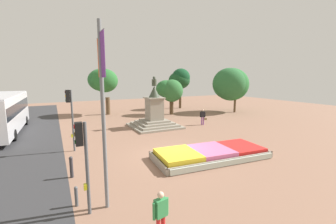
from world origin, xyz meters
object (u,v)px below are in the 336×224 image
at_px(statue_monument, 154,116).
at_px(kerb_bollard_mid_a, 71,166).
at_px(banner_pole, 103,109).
at_px(flower_planter, 210,154).
at_px(pedestrian_with_handbag, 203,116).
at_px(kerb_bollard_south, 76,196).
at_px(pedestrian_near_planter, 161,213).
at_px(traffic_light_near_crossing, 83,152).
at_px(traffic_light_mid_block, 70,110).
at_px(city_bus, 3,112).

bearing_deg(statue_monument, kerb_bollard_mid_a, -133.78).
bearing_deg(banner_pole, kerb_bollard_mid_a, 106.45).
bearing_deg(kerb_bollard_mid_a, statue_monument, 46.22).
xyz_separation_m(flower_planter, pedestrian_with_handbag, (5.31, 8.12, 0.64)).
relative_size(pedestrian_with_handbag, kerb_bollard_mid_a, 1.52).
bearing_deg(kerb_bollard_south, statue_monument, 54.00).
distance_m(pedestrian_with_handbag, pedestrian_near_planter, 17.01).
bearing_deg(statue_monument, traffic_light_near_crossing, -123.47).
xyz_separation_m(statue_monument, banner_pole, (-7.19, -11.93, 2.71)).
distance_m(banner_pole, kerb_bollard_mid_a, 4.77).
bearing_deg(statue_monument, pedestrian_near_planter, -113.01).
bearing_deg(traffic_light_mid_block, kerb_bollard_mid_a, -95.01).
bearing_deg(kerb_bollard_south, city_bus, 106.87).
bearing_deg(city_bus, traffic_light_mid_block, -57.77).
relative_size(statue_monument, traffic_light_mid_block, 1.21).
distance_m(traffic_light_mid_block, banner_pole, 7.71).
xyz_separation_m(traffic_light_mid_block, pedestrian_near_planter, (1.70, -10.10, -1.90)).
bearing_deg(kerb_bollard_mid_a, banner_pole, -73.55).
bearing_deg(city_bus, banner_pole, -70.30).
height_order(flower_planter, statue_monument, statue_monument).
relative_size(pedestrian_with_handbag, pedestrian_near_planter, 1.05).
distance_m(flower_planter, city_bus, 17.83).
distance_m(traffic_light_mid_block, city_bus, 9.15).
distance_m(traffic_light_near_crossing, kerb_bollard_south, 2.07).
xyz_separation_m(banner_pole, pedestrian_near_planter, (1.07, -2.48, -2.89)).
bearing_deg(traffic_light_near_crossing, banner_pole, 8.16).
bearing_deg(pedestrian_near_planter, statue_monument, 66.99).
relative_size(city_bus, kerb_bollard_south, 13.74).
bearing_deg(traffic_light_mid_block, pedestrian_near_planter, -80.46).
bearing_deg(kerb_bollard_mid_a, kerb_bollard_south, -90.59).
bearing_deg(city_bus, kerb_bollard_south, -73.13).
height_order(traffic_light_mid_block, banner_pole, banner_pole).
xyz_separation_m(statue_monument, city_bus, (-12.68, 3.40, 0.89)).
bearing_deg(banner_pole, traffic_light_mid_block, 94.71).
relative_size(city_bus, pedestrian_near_planter, 7.03).
bearing_deg(kerb_bollard_mid_a, traffic_light_mid_block, 84.99).
height_order(flower_planter, pedestrian_with_handbag, pedestrian_with_handbag).
height_order(city_bus, pedestrian_with_handbag, city_bus).
xyz_separation_m(banner_pole, city_bus, (-5.49, 15.33, -1.82)).
bearing_deg(city_bus, statue_monument, -15.03).
bearing_deg(flower_planter, kerb_bollard_mid_a, 172.92).
bearing_deg(city_bus, kerb_bollard_mid_a, -69.41).
distance_m(banner_pole, city_bus, 16.38).
xyz_separation_m(city_bus, kerb_bollard_south, (4.46, -14.71, -1.54)).
bearing_deg(pedestrian_with_handbag, pedestrian_near_planter, -130.04).
xyz_separation_m(flower_planter, traffic_light_mid_block, (-7.33, 5.20, 2.51)).
bearing_deg(city_bus, traffic_light_near_crossing, -73.00).
distance_m(city_bus, pedestrian_with_handbag, 18.17).
xyz_separation_m(pedestrian_with_handbag, pedestrian_near_planter, (-10.94, -13.02, -0.03)).
bearing_deg(statue_monument, banner_pole, -121.08).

